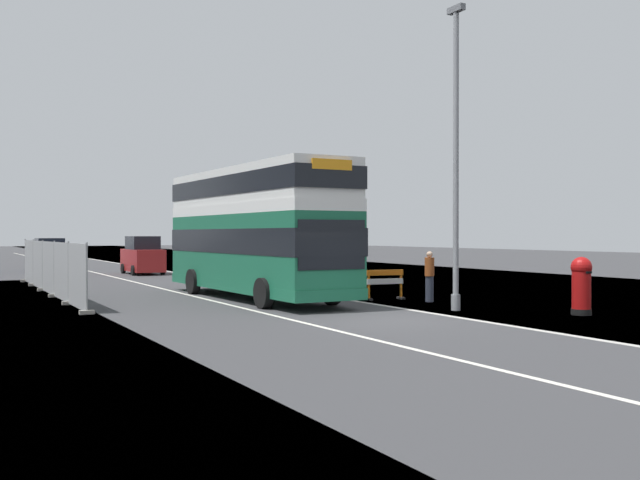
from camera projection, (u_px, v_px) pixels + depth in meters
ground at (393, 321)px, 20.82m from camera, size 140.00×280.00×0.10m
double_decker_bus at (254, 230)px, 27.41m from camera, size 3.06×11.68×4.82m
lamppost_foreground at (456, 166)px, 23.13m from camera, size 0.29×0.70×9.57m
red_pillar_postbox at (581, 283)px, 21.88m from camera, size 0.62×0.62×1.73m
roadworks_barrier at (385, 281)px, 26.95m from camera, size 1.50×0.57×1.09m
construction_site_fence at (48, 268)px, 29.58m from camera, size 0.44×17.20×2.16m
car_oncoming_near at (143, 256)px, 44.24m from camera, size 1.92×4.27×2.28m
car_receding_mid at (50, 255)px, 48.55m from camera, size 1.98×3.92×2.14m
pedestrian_at_kerb at (429, 276)px, 26.11m from camera, size 0.34×0.34×1.79m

